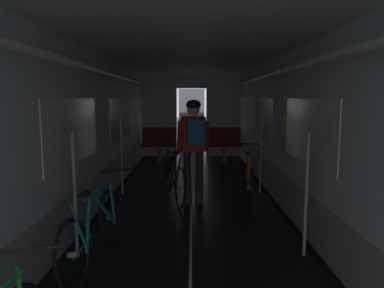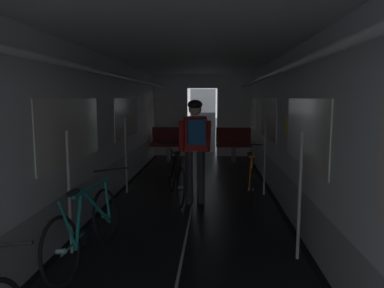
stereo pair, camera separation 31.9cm
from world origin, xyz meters
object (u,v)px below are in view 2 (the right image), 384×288
(bench_seat_far_left, at_px, (169,141))
(bicycle_black_in_aisle, at_px, (176,178))
(bicycle_teal, at_px, (86,227))
(bicycle_orange, at_px, (251,179))
(person_cyclist_aisle, at_px, (195,140))
(bench_seat_far_right, at_px, (233,141))

(bench_seat_far_left, relative_size, bicycle_black_in_aisle, 0.59)
(bench_seat_far_left, relative_size, bicycle_teal, 0.58)
(bicycle_orange, bearing_deg, person_cyclist_aisle, -166.13)
(bench_seat_far_left, distance_m, bicycle_teal, 6.17)
(bench_seat_far_left, bearing_deg, bench_seat_far_right, 0.00)
(bench_seat_far_right, height_order, bicycle_teal, bicycle_teal)
(bench_seat_far_right, bearing_deg, bicycle_black_in_aisle, -107.72)
(bench_seat_far_right, xyz_separation_m, bicycle_teal, (-1.91, -6.17, -0.19))
(bicycle_orange, xyz_separation_m, bicycle_teal, (-2.01, -2.38, -0.00))
(person_cyclist_aisle, height_order, bicycle_black_in_aisle, person_cyclist_aisle)
(bicycle_teal, bearing_deg, bicycle_black_in_aisle, 73.57)
(bicycle_teal, relative_size, bicycle_black_in_aisle, 1.02)
(bicycle_black_in_aisle, bearing_deg, bench_seat_far_right, 72.28)
(bench_seat_far_right, distance_m, person_cyclist_aisle, 4.14)
(bench_seat_far_right, distance_m, bicycle_black_in_aisle, 3.95)
(bench_seat_far_right, relative_size, bicycle_orange, 0.58)
(bicycle_orange, bearing_deg, bench_seat_far_left, 116.57)
(person_cyclist_aisle, bearing_deg, bench_seat_far_left, 103.24)
(bicycle_teal, distance_m, person_cyclist_aisle, 2.49)
(bench_seat_far_right, xyz_separation_m, bicycle_black_in_aisle, (-1.20, -3.76, -0.18))
(bicycle_orange, relative_size, bicycle_teal, 1.00)
(bicycle_orange, height_order, bicycle_black_in_aisle, bicycle_black_in_aisle)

